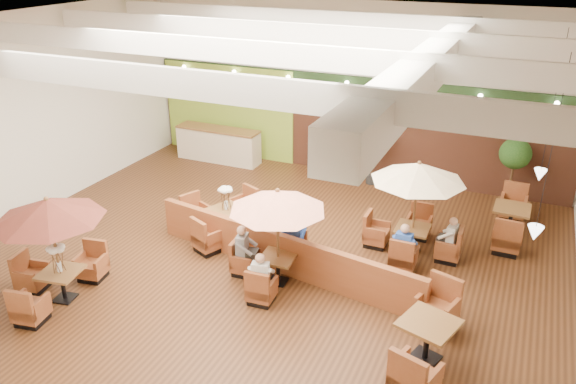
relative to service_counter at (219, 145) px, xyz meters
The scene contains 17 objects.
room 6.78m from the service_counter, 39.88° to the right, with size 14.04×14.00×5.52m.
service_counter is the anchor object (origin of this frame).
booth_divider 7.65m from the service_counter, 48.91° to the right, with size 7.09×0.18×0.98m, color brown.
table_0 8.83m from the service_counter, 82.28° to the right, with size 2.35×2.45×2.44m.
table_1 8.11m from the service_counter, 50.48° to the right, with size 2.21×2.28×2.33m.
table_2 8.53m from the service_counter, 25.75° to the right, with size 2.36×2.36×2.44m.
table_3 5.44m from the service_counter, 59.64° to the right, with size 1.91×2.70×1.53m.
table_4 11.47m from the service_counter, 40.42° to the right, with size 1.18×2.96×1.05m.
table_5 9.91m from the service_counter, ahead, with size 0.91×2.66×1.00m.
topiary_0 4.59m from the service_counter, ahead, with size 0.93×0.93×2.16m.
topiary_1 5.57m from the service_counter, ahead, with size 0.86×0.86×2.01m.
topiary_2 9.64m from the service_counter, ahead, with size 0.88×0.88×2.05m.
diner_0 8.74m from the service_counter, 53.75° to the right, with size 0.40×0.35×0.75m.
diner_1 7.44m from the service_counter, 46.03° to the right, with size 0.41×0.33×0.85m.
diner_2 7.56m from the service_counter, 55.13° to the right, with size 0.36×0.41×0.78m.
diner_3 8.88m from the service_counter, 30.93° to the right, with size 0.39×0.31×0.77m.
diner_4 9.27m from the service_counter, 23.36° to the right, with size 0.31×0.37×0.71m.
Camera 1 is at (5.35, -10.89, 7.07)m, focal length 35.00 mm.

